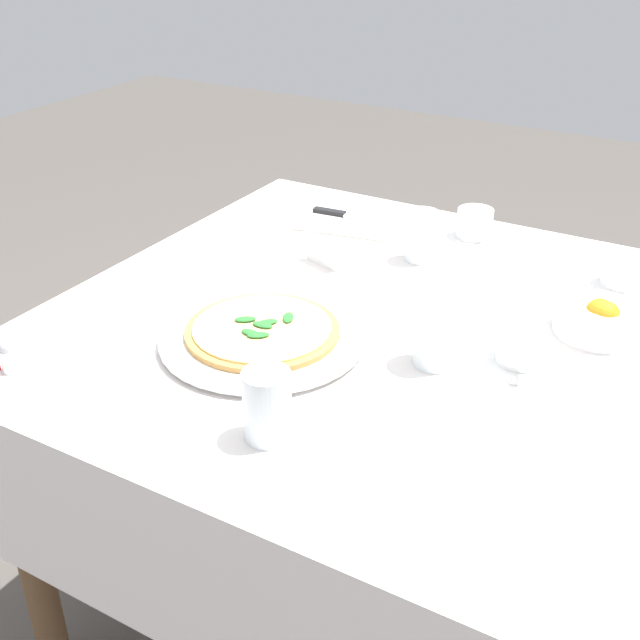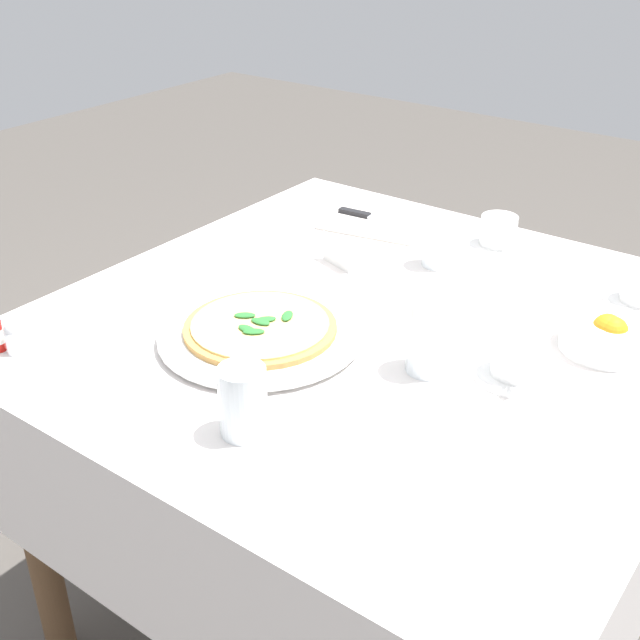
{
  "view_description": "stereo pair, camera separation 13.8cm",
  "coord_description": "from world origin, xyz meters",
  "views": [
    {
      "loc": [
        0.54,
        -1.13,
        1.42
      ],
      "look_at": [
        -0.06,
        -0.09,
        0.75
      ],
      "focal_mm": 45.36,
      "sensor_mm": 36.0,
      "label": 1
    },
    {
      "loc": [
        0.66,
        -1.06,
        1.42
      ],
      "look_at": [
        -0.06,
        -0.09,
        0.75
      ],
      "focal_mm": 45.36,
      "sensor_mm": 36.0,
      "label": 2
    }
  ],
  "objects": [
    {
      "name": "napkin_folded",
      "position": [
        -0.24,
        0.36,
        0.74
      ],
      "size": [
        0.24,
        0.17,
        0.02
      ],
      "rotation": [
        0.0,
        0.0,
        0.19
      ],
      "color": "white",
      "rests_on": "dining_table"
    },
    {
      "name": "citrus_bowl",
      "position": [
        0.35,
        0.15,
        0.76
      ],
      "size": [
        0.15,
        0.15,
        0.06
      ],
      "color": "white",
      "rests_on": "dining_table"
    },
    {
      "name": "pizza",
      "position": [
        -0.12,
        -0.17,
        0.76
      ],
      "size": [
        0.26,
        0.26,
        0.02
      ],
      "color": "#C68E47",
      "rests_on": "pizza_plate"
    },
    {
      "name": "water_glass_center_back",
      "position": [
        -0.03,
        0.27,
        0.78
      ],
      "size": [
        0.06,
        0.06,
        0.1
      ],
      "color": "white",
      "rests_on": "dining_table"
    },
    {
      "name": "coffee_cup_near_left",
      "position": [
        0.03,
        0.42,
        0.76
      ],
      "size": [
        0.13,
        0.13,
        0.07
      ],
      "color": "white",
      "rests_on": "dining_table"
    },
    {
      "name": "dining_table",
      "position": [
        0.0,
        0.0,
        0.6
      ],
      "size": [
        1.1,
        1.1,
        0.73
      ],
      "color": "white",
      "rests_on": "ground_plane"
    },
    {
      "name": "pizza_plate",
      "position": [
        -0.12,
        -0.17,
        0.74
      ],
      "size": [
        0.34,
        0.34,
        0.02
      ],
      "color": "white",
      "rests_on": "dining_table"
    },
    {
      "name": "water_glass_far_left",
      "position": [
        0.03,
        -0.38,
        0.78
      ],
      "size": [
        0.07,
        0.07,
        0.1
      ],
      "color": "white",
      "rests_on": "dining_table"
    },
    {
      "name": "menu_card",
      "position": [
        -0.19,
        0.15,
        0.76
      ],
      "size": [
        0.09,
        0.03,
        0.06
      ],
      "rotation": [
        0.0,
        0.0,
        5.96
      ],
      "color": "white",
      "rests_on": "dining_table"
    },
    {
      "name": "coffee_cup_far_right",
      "position": [
        0.27,
        -0.02,
        0.76
      ],
      "size": [
        0.13,
        0.13,
        0.07
      ],
      "color": "white",
      "rests_on": "dining_table"
    },
    {
      "name": "salt_shaker",
      "position": [
        -0.42,
        -0.44,
        0.76
      ],
      "size": [
        0.03,
        0.03,
        0.06
      ],
      "color": "white",
      "rests_on": "dining_table"
    },
    {
      "name": "ground_plane",
      "position": [
        0.0,
        0.0,
        0.0
      ],
      "size": [
        8.0,
        8.0,
        0.0
      ],
      "primitive_type": "plane",
      "color": "#4C4742"
    },
    {
      "name": "water_glass_left_edge",
      "position": [
        0.15,
        -0.08,
        0.79
      ],
      "size": [
        0.07,
        0.07,
        0.12
      ],
      "color": "white",
      "rests_on": "dining_table"
    },
    {
      "name": "dinner_knife",
      "position": [
        -0.24,
        0.36,
        0.76
      ],
      "size": [
        0.2,
        0.04,
        0.01
      ],
      "rotation": [
        0.0,
        0.0,
        0.09
      ],
      "color": "silver",
      "rests_on": "napkin_folded"
    }
  ]
}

